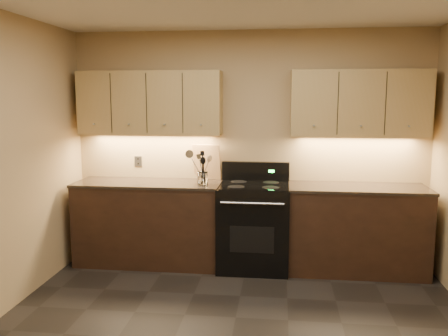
{
  "coord_description": "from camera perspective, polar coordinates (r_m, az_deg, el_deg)",
  "views": [
    {
      "loc": [
        0.35,
        -3.36,
        1.87
      ],
      "look_at": [
        -0.22,
        1.45,
        1.14
      ],
      "focal_mm": 38.0,
      "sensor_mm": 36.0,
      "label": 1
    }
  ],
  "objects": [
    {
      "name": "black_spoon",
      "position": [
        5.13,
        -2.66,
        -0.14
      ],
      "size": [
        0.09,
        0.14,
        0.3
      ],
      "primitive_type": null,
      "rotation": [
        0.27,
        0.1,
        -0.04
      ],
      "color": "black",
      "rests_on": "utensil_crock"
    },
    {
      "name": "upper_cab_right",
      "position": [
        5.27,
        15.97,
        7.49
      ],
      "size": [
        1.44,
        0.3,
        0.7
      ],
      "primitive_type": "cube",
      "color": "tan",
      "rests_on": "wall_back"
    },
    {
      "name": "steel_skimmer",
      "position": [
        5.09,
        -2.34,
        0.28
      ],
      "size": [
        0.26,
        0.14,
        0.38
      ],
      "primitive_type": null,
      "rotation": [
        -0.16,
        -0.51,
        0.08
      ],
      "color": "silver",
      "rests_on": "utensil_crock"
    },
    {
      "name": "steel_spatula",
      "position": [
        5.11,
        -2.36,
        0.04
      ],
      "size": [
        0.16,
        0.09,
        0.34
      ],
      "primitive_type": null,
      "rotation": [
        0.03,
        -0.21,
        -0.12
      ],
      "color": "silver",
      "rests_on": "utensil_crock"
    },
    {
      "name": "utensil_crock",
      "position": [
        5.13,
        -2.58,
        -1.26
      ],
      "size": [
        0.12,
        0.12,
        0.14
      ],
      "color": "white",
      "rests_on": "counter_left"
    },
    {
      "name": "wall_back",
      "position": [
        5.4,
        3.02,
        2.5
      ],
      "size": [
        4.0,
        0.04,
        2.6
      ],
      "primitive_type": "cube",
      "color": "tan",
      "rests_on": "ground"
    },
    {
      "name": "counter_right",
      "position": [
        5.31,
        15.63,
        -7.08
      ],
      "size": [
        1.46,
        0.62,
        0.93
      ],
      "color": "black",
      "rests_on": "ground"
    },
    {
      "name": "wooden_spoon",
      "position": [
        5.1,
        -2.86,
        -0.09
      ],
      "size": [
        0.16,
        0.15,
        0.32
      ],
      "primitive_type": null,
      "rotation": [
        -0.2,
        0.37,
        0.21
      ],
      "color": "tan",
      "rests_on": "utensil_crock"
    },
    {
      "name": "counter_left",
      "position": [
        5.44,
        -8.97,
        -6.48
      ],
      "size": [
        1.62,
        0.62,
        0.93
      ],
      "color": "black",
      "rests_on": "ground"
    },
    {
      "name": "upper_cab_left",
      "position": [
        5.4,
        -8.87,
        7.73
      ],
      "size": [
        1.6,
        0.3,
        0.7
      ],
      "primitive_type": "cube",
      "color": "tan",
      "rests_on": "wall_back"
    },
    {
      "name": "outlet_plate",
      "position": [
        5.65,
        -10.28,
        0.81
      ],
      "size": [
        0.08,
        0.01,
        0.12
      ],
      "primitive_type": "cube",
      "color": "#B2B5BA",
      "rests_on": "wall_back"
    },
    {
      "name": "black_turner",
      "position": [
        5.1,
        -2.38,
        0.17
      ],
      "size": [
        0.14,
        0.17,
        0.37
      ],
      "primitive_type": null,
      "rotation": [
        -0.21,
        -0.01,
        0.45
      ],
      "color": "black",
      "rests_on": "utensil_crock"
    },
    {
      "name": "stove",
      "position": [
        5.23,
        3.6,
        -6.86
      ],
      "size": [
        0.76,
        0.68,
        1.14
      ],
      "color": "black",
      "rests_on": "ground"
    },
    {
      "name": "cutting_board",
      "position": [
        5.42,
        -2.09,
        0.74
      ],
      "size": [
        0.33,
        0.15,
        0.41
      ],
      "primitive_type": "cube",
      "rotation": [
        0.18,
        0.0,
        -0.19
      ],
      "color": "tan",
      "rests_on": "counter_left"
    }
  ]
}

